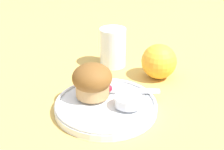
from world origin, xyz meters
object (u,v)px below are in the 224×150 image
(muffin, at_px, (92,81))
(butter_knife, at_px, (122,90))
(juice_glass, at_px, (113,47))
(orange_fruit, at_px, (159,61))

(muffin, distance_m, butter_knife, 0.07)
(butter_knife, relative_size, juice_glass, 1.54)
(butter_knife, bearing_deg, muffin, -162.32)
(muffin, bearing_deg, orange_fruit, 64.06)
(orange_fruit, bearing_deg, muffin, -115.94)
(orange_fruit, bearing_deg, butter_knife, -105.63)
(juice_glass, bearing_deg, butter_knife, -57.97)
(orange_fruit, bearing_deg, juice_glass, 173.45)
(muffin, height_order, juice_glass, juice_glass)
(butter_knife, xyz_separation_m, orange_fruit, (0.04, 0.13, 0.02))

